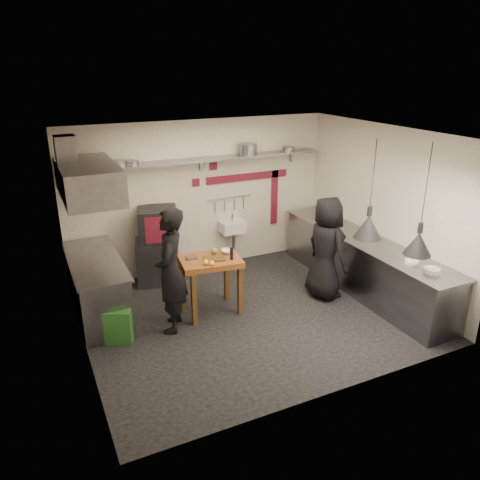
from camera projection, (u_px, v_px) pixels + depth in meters
name	position (u px, v px, depth m)	size (l,w,h in m)	color
floor	(251.00, 314.00, 7.40)	(5.00, 5.00, 0.00)	black
ceiling	(253.00, 135.00, 6.40)	(5.00, 5.00, 0.00)	silver
wall_back	(201.00, 196.00, 8.67)	(5.00, 0.04, 2.80)	silver
wall_front	(338.00, 289.00, 5.12)	(5.00, 0.04, 2.80)	silver
wall_left	(75.00, 260.00, 5.90)	(0.04, 4.20, 2.80)	silver
wall_right	(384.00, 210.00, 7.90)	(0.04, 4.20, 2.80)	silver
red_band_horiz	(248.00, 177.00, 8.94)	(1.70, 0.02, 0.14)	maroon
red_band_vert	(274.00, 197.00, 9.35)	(0.14, 0.02, 1.10)	maroon
red_tile_a	(213.00, 166.00, 8.56)	(0.14, 0.02, 0.14)	maroon
red_tile_b	(196.00, 183.00, 8.52)	(0.14, 0.02, 0.14)	maroon
back_shelf	(204.00, 160.00, 8.26)	(4.60, 0.34, 0.04)	slate
shelf_bracket_left	(92.00, 174.00, 7.67)	(0.04, 0.06, 0.24)	slate
shelf_bracket_mid	(201.00, 164.00, 8.43)	(0.04, 0.06, 0.24)	slate
shelf_bracket_right	(291.00, 155.00, 9.19)	(0.04, 0.06, 0.24)	slate
pan_far_left	(118.00, 163.00, 7.65)	(0.28, 0.28, 0.09)	slate
pan_mid_left	(132.00, 163.00, 7.74)	(0.22, 0.22, 0.07)	slate
stock_pot	(248.00, 149.00, 8.57)	(0.32, 0.32, 0.20)	slate
pan_right	(288.00, 149.00, 8.94)	(0.23, 0.23, 0.08)	slate
oven_stand	(158.00, 260.00, 8.40)	(0.73, 0.66, 0.80)	slate
combi_oven	(158.00, 224.00, 8.14)	(0.65, 0.61, 0.58)	black
oven_door	(160.00, 230.00, 7.87)	(0.49, 0.03, 0.46)	maroon
oven_glass	(162.00, 230.00, 7.88)	(0.40, 0.02, 0.34)	black
hand_sink	(232.00, 227.00, 8.96)	(0.46, 0.34, 0.22)	silver
sink_tap	(232.00, 218.00, 8.90)	(0.03, 0.03, 0.14)	slate
sink_drain	(233.00, 249.00, 9.08)	(0.06, 0.06, 0.66)	slate
utensil_rail	(229.00, 198.00, 8.89)	(0.02, 0.02, 0.90)	slate
counter_right	(362.00, 265.00, 8.10)	(0.70, 3.80, 0.90)	slate
counter_right_top	(365.00, 240.00, 7.93)	(0.76, 3.90, 0.03)	slate
plate_stack	(432.00, 270.00, 6.64)	(0.23, 0.23, 0.07)	silver
small_bowl_right	(412.00, 262.00, 6.94)	(0.21, 0.21, 0.05)	silver
counter_left	(98.00, 288.00, 7.27)	(0.70, 1.90, 0.90)	slate
counter_left_top	(94.00, 260.00, 7.10)	(0.76, 2.00, 0.03)	slate
extractor_hood	(88.00, 180.00, 6.68)	(0.78, 1.60, 0.50)	slate
hood_duct	(66.00, 154.00, 6.44)	(0.28, 0.28, 0.50)	slate
green_bin	(120.00, 323.00, 6.67)	(0.38, 0.38, 0.50)	#245B22
prep_table	(211.00, 286.00, 7.31)	(0.92, 0.64, 0.92)	brown
cutting_board	(214.00, 259.00, 7.12)	(0.32, 0.22, 0.03)	#543616
pepper_mill	(232.00, 253.00, 7.09)	(0.05, 0.05, 0.20)	black
lemon_a	(206.00, 262.00, 6.92)	(0.08, 0.08, 0.08)	yellow
lemon_b	(212.00, 263.00, 6.90)	(0.07, 0.07, 0.07)	yellow
veg_ball	(214.00, 251.00, 7.30)	(0.10, 0.10, 0.10)	olive
steel_tray	(192.00, 258.00, 7.14)	(0.17, 0.11, 0.03)	slate
bowl	(227.00, 251.00, 7.35)	(0.19, 0.19, 0.06)	silver
heat_lamp_near	(372.00, 190.00, 6.33)	(0.39, 0.39, 1.38)	black
heat_lamp_far	(424.00, 201.00, 6.11)	(0.38, 0.38, 1.53)	black
chef_left	(170.00, 271.00, 6.70)	(0.68, 0.45, 1.87)	black
chef_right	(326.00, 248.00, 7.69)	(0.85, 0.55, 1.74)	black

